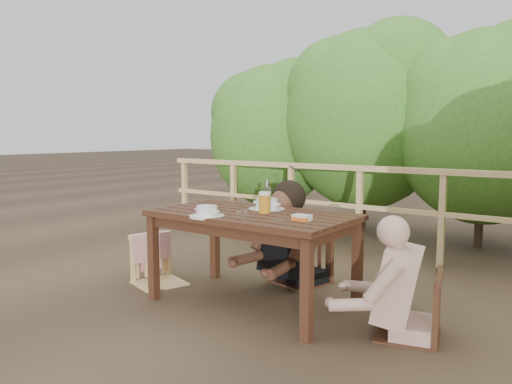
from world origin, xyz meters
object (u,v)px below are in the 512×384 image
Objects in this scene: chair_right at (410,274)px; soup_near at (207,211)px; woman at (303,204)px; beer_glass at (265,203)px; table at (252,259)px; bottle at (267,197)px; diner_right at (416,239)px; chair_far at (302,234)px; tumbler at (242,216)px; butter_tub at (302,219)px; soup_far at (267,204)px; chair_left at (159,239)px.

soup_near is (-1.42, -0.43, 0.34)m from chair_right.
beer_glass is (0.08, -0.71, 0.09)m from woman.
table is 8.73× the size of beer_glass.
bottle reaches higher than table.
beer_glass reaches higher than table.
bottle is (-1.16, -0.05, 0.19)m from diner_right.
chair_far reaches higher than soup_near.
tumbler is (0.04, -0.38, -0.09)m from bottle.
woman reaches higher than butter_tub.
soup_far is at bearing -81.87° from chair_far.
soup_far is at bearing 107.04° from tumbler.
soup_near is (-0.21, -1.05, 0.32)m from chair_far.
woman is at bearing 79.00° from soup_near.
chair_far is at bearing 85.82° from soup_far.
chair_right is at bearing 4.94° from table.
woman is 1.08m from tumbler.
diner_right is 4.92× the size of bottle.
table is 1.09× the size of woman.
chair_far is 1.10m from tumbler.
butter_tub is (0.40, -0.14, -0.11)m from bottle.
chair_far is at bearing 97.27° from bottle.
chair_right is at bearing 75.92° from diner_right.
table is 1.31m from diner_right.
soup_far reaches higher than table.
woman is 1.40m from diner_right.
table is 0.55m from soup_near.
soup_near reaches higher than tumbler.
chair_right is (1.22, -0.62, -0.02)m from chair_far.
bottle is at bearing 159.89° from butter_tub.
butter_tub is (1.51, -0.01, 0.34)m from chair_left.
tumbler reaches higher than butter_tub.
chair_far is (0.02, 0.73, 0.09)m from table.
chair_far is 5.00× the size of beer_glass.
beer_glass is (0.28, 0.36, 0.05)m from soup_near.
bottle reaches higher than beer_glass.
woman is at bearing 48.72° from diner_right.
bottle reaches higher than chair_right.
woman is at bearing 96.08° from beer_glass.
chair_far is at bearing 96.25° from beer_glass.
soup_near is at bearing -127.87° from bottle.
chair_left reaches higher than soup_near.
chair_right is 3.22× the size of soup_near.
tumbler is (0.17, -0.54, -0.01)m from soup_far.
chair_right is 0.82m from butter_tub.
butter_tub is (0.70, 0.24, -0.02)m from soup_near.
chair_left is 2.28m from diner_right.
chair_far is (1.02, 0.80, 0.03)m from chair_left.
beer_glass is 1.38× the size of butter_tub.
chair_far is 0.79m from beer_glass.
soup_far is 0.61m from butter_tub.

